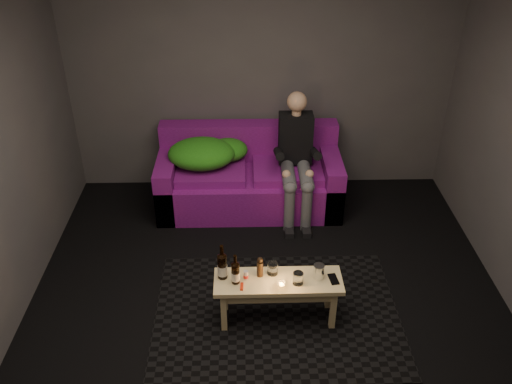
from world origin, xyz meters
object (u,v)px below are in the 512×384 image
(sofa, at_px, (249,179))
(steel_cup, at_px, (319,271))
(coffee_table, at_px, (278,287))
(beer_bottle_b, at_px, (235,273))
(beer_bottle_a, at_px, (222,266))
(person, at_px, (296,155))

(sofa, distance_m, steel_cup, 1.79)
(steel_cup, bearing_deg, coffee_table, -175.77)
(steel_cup, bearing_deg, beer_bottle_b, -176.06)
(sofa, bearing_deg, beer_bottle_a, -97.61)
(beer_bottle_a, xyz_separation_m, steel_cup, (0.74, -0.02, -0.05))
(coffee_table, xyz_separation_m, beer_bottle_b, (-0.33, -0.02, 0.17))
(sofa, xyz_separation_m, person, (0.47, -0.15, 0.36))
(coffee_table, height_order, beer_bottle_b, beer_bottle_b)
(beer_bottle_a, relative_size, steel_cup, 2.61)
(person, xyz_separation_m, beer_bottle_b, (-0.60, -1.60, -0.15))
(person, distance_m, steel_cup, 1.57)
(person, distance_m, beer_bottle_b, 1.71)
(coffee_table, height_order, beer_bottle_a, beer_bottle_a)
(beer_bottle_a, height_order, steel_cup, beer_bottle_a)
(coffee_table, distance_m, beer_bottle_a, 0.47)
(beer_bottle_b, bearing_deg, coffee_table, 3.66)
(beer_bottle_a, distance_m, beer_bottle_b, 0.12)
(sofa, relative_size, steel_cup, 16.09)
(beer_bottle_a, relative_size, beer_bottle_b, 1.17)
(sofa, bearing_deg, person, -17.99)
(sofa, distance_m, person, 0.61)
(sofa, relative_size, person, 1.50)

